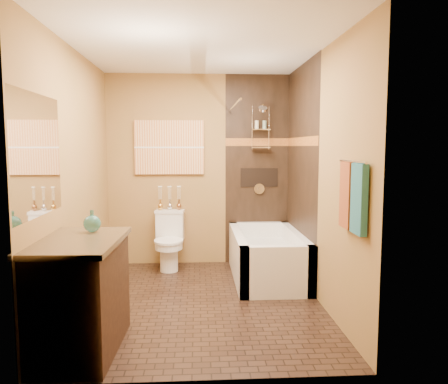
{
  "coord_description": "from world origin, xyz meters",
  "views": [
    {
      "loc": [
        -0.02,
        -4.28,
        1.57
      ],
      "look_at": [
        0.26,
        0.4,
        1.07
      ],
      "focal_mm": 35.0,
      "sensor_mm": 36.0,
      "label": 1
    }
  ],
  "objects": [
    {
      "name": "bathtub",
      "position": [
        0.8,
        0.75,
        0.22
      ],
      "size": [
        0.8,
        1.5,
        0.55
      ],
      "color": "white",
      "rests_on": "floor"
    },
    {
      "name": "alcove_tile_right",
      "position": [
        1.19,
        0.75,
        1.25
      ],
      "size": [
        0.01,
        1.5,
        2.5
      ],
      "primitive_type": "cube",
      "color": "black",
      "rests_on": "wall_right"
    },
    {
      "name": "curtain_rod",
      "position": [
        0.4,
        0.75,
        2.02
      ],
      "size": [
        0.03,
        1.55,
        0.03
      ],
      "primitive_type": "cylinder",
      "rotation": [
        1.57,
        0.0,
        0.0
      ],
      "color": "silver",
      "rests_on": "wall_back"
    },
    {
      "name": "mosaic_band_back",
      "position": [
        0.78,
        1.48,
        1.62
      ],
      "size": [
        0.85,
        0.01,
        0.1
      ],
      "primitive_type": "cube",
      "color": "brown",
      "rests_on": "alcove_tile_back"
    },
    {
      "name": "shower_fixtures",
      "position": [
        0.8,
        1.38,
        1.67
      ],
      "size": [
        0.24,
        0.33,
        1.16
      ],
      "color": "silver",
      "rests_on": "floor"
    },
    {
      "name": "mosaic_band_right",
      "position": [
        1.18,
        0.75,
        1.62
      ],
      "size": [
        0.01,
        1.5,
        0.1
      ],
      "primitive_type": "cube",
      "color": "brown",
      "rests_on": "alcove_tile_right"
    },
    {
      "name": "teal_bottle",
      "position": [
        -0.87,
        -0.74,
        0.96
      ],
      "size": [
        0.15,
        0.15,
        0.22
      ],
      "primitive_type": null,
      "rotation": [
        0.0,
        0.0,
        -0.08
      ],
      "color": "#267269",
      "rests_on": "vanity"
    },
    {
      "name": "towel_rust",
      "position": [
        1.16,
        -0.92,
        1.18
      ],
      "size": [
        0.05,
        0.22,
        0.52
      ],
      "primitive_type": "cube",
      "color": "maroon",
      "rests_on": "towel_bar"
    },
    {
      "name": "vanity",
      "position": [
        -0.92,
        -1.0,
        0.44
      ],
      "size": [
        0.64,
        1.01,
        0.87
      ],
      "rotation": [
        0.0,
        0.0,
        -0.04
      ],
      "color": "black",
      "rests_on": "floor"
    },
    {
      "name": "alcove_tile_back",
      "position": [
        0.78,
        1.49,
        1.25
      ],
      "size": [
        0.85,
        0.01,
        2.5
      ],
      "primitive_type": "cube",
      "color": "black",
      "rests_on": "wall_back"
    },
    {
      "name": "sunset_painting",
      "position": [
        -0.39,
        1.48,
        1.55
      ],
      "size": [
        0.9,
        0.04,
        0.7
      ],
      "primitive_type": "cube",
      "color": "#D26B31",
      "rests_on": "wall_back"
    },
    {
      "name": "ceiling",
      "position": [
        0.0,
        0.0,
        2.5
      ],
      "size": [
        3.0,
        3.0,
        0.0
      ],
      "primitive_type": "plane",
      "color": "silver",
      "rests_on": "wall_back"
    },
    {
      "name": "alcove_niche",
      "position": [
        0.8,
        1.48,
        1.15
      ],
      "size": [
        0.5,
        0.01,
        0.25
      ],
      "primitive_type": "cube",
      "color": "black",
      "rests_on": "alcove_tile_back"
    },
    {
      "name": "floor",
      "position": [
        0.0,
        0.0,
        0.0
      ],
      "size": [
        3.0,
        3.0,
        0.0
      ],
      "primitive_type": "plane",
      "color": "black",
      "rests_on": "ground"
    },
    {
      "name": "wall_front",
      "position": [
        0.0,
        -1.5,
        1.25
      ],
      "size": [
        2.4,
        0.02,
        2.5
      ],
      "primitive_type": "cube",
      "color": "#9C6B3C",
      "rests_on": "floor"
    },
    {
      "name": "wall_right",
      "position": [
        1.2,
        0.0,
        1.25
      ],
      "size": [
        0.02,
        3.0,
        2.5
      ],
      "primitive_type": "cube",
      "color": "#9C6B3C",
      "rests_on": "floor"
    },
    {
      "name": "vanity_mirror",
      "position": [
        -1.19,
        -1.0,
        1.5
      ],
      "size": [
        0.01,
        1.0,
        0.9
      ],
      "primitive_type": "cube",
      "color": "white",
      "rests_on": "wall_left"
    },
    {
      "name": "wall_back",
      "position": [
        0.0,
        1.5,
        1.25
      ],
      "size": [
        2.4,
        0.02,
        2.5
      ],
      "primitive_type": "cube",
      "color": "#9C6B3C",
      "rests_on": "floor"
    },
    {
      "name": "wall_left",
      "position": [
        -1.2,
        0.0,
        1.25
      ],
      "size": [
        0.02,
        3.0,
        2.5
      ],
      "primitive_type": "cube",
      "color": "#9C6B3C",
      "rests_on": "floor"
    },
    {
      "name": "towel_teal",
      "position": [
        1.16,
        -1.18,
        1.18
      ],
      "size": [
        0.05,
        0.22,
        0.52
      ],
      "primitive_type": "cube",
      "color": "#215B6E",
      "rests_on": "towel_bar"
    },
    {
      "name": "toilet",
      "position": [
        -0.39,
        1.22,
        0.37
      ],
      "size": [
        0.39,
        0.57,
        0.74
      ],
      "rotation": [
        0.0,
        0.0,
        -0.1
      ],
      "color": "white",
      "rests_on": "floor"
    },
    {
      "name": "bud_vases",
      "position": [
        -0.39,
        1.39,
        0.9
      ],
      "size": [
        0.31,
        0.06,
        0.3
      ],
      "color": "gold",
      "rests_on": "toilet"
    },
    {
      "name": "towel_bar",
      "position": [
        1.15,
        -1.05,
        1.45
      ],
      "size": [
        0.02,
        0.55,
        0.02
      ],
      "primitive_type": "cylinder",
      "rotation": [
        1.57,
        0.0,
        0.0
      ],
      "color": "silver",
      "rests_on": "wall_right"
    }
  ]
}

